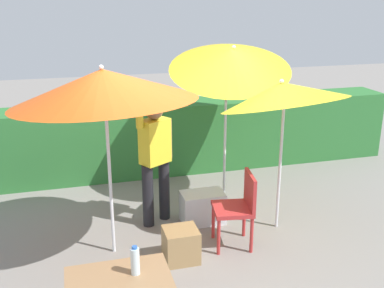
{
  "coord_description": "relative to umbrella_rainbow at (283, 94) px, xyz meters",
  "views": [
    {
      "loc": [
        -1.4,
        -4.78,
        2.83
      ],
      "look_at": [
        0.0,
        0.3,
        1.1
      ],
      "focal_mm": 42.84,
      "sensor_mm": 36.0,
      "label": 1
    }
  ],
  "objects": [
    {
      "name": "ground_plane",
      "position": [
        -1.0,
        0.03,
        -1.73
      ],
      "size": [
        24.0,
        24.0,
        0.0
      ],
      "primitive_type": "plane",
      "color": "gray"
    },
    {
      "name": "hedge_row",
      "position": [
        -1.0,
        2.33,
        -1.15
      ],
      "size": [
        8.0,
        0.7,
        1.15
      ],
      "primitive_type": "cube",
      "color": "#2D7033",
      "rests_on": "ground_plane"
    },
    {
      "name": "umbrella_rainbow",
      "position": [
        0.0,
        0.0,
        0.0
      ],
      "size": [
        1.55,
        1.52,
        2.1
      ],
      "color": "silver",
      "rests_on": "ground_plane"
    },
    {
      "name": "umbrella_orange",
      "position": [
        -0.26,
        1.08,
        0.27
      ],
      "size": [
        1.73,
        1.68,
        2.46
      ],
      "color": "silver",
      "rests_on": "ground_plane"
    },
    {
      "name": "umbrella_yellow",
      "position": [
        -2.05,
        -0.05,
        0.21
      ],
      "size": [
        1.96,
        1.96,
        2.21
      ],
      "color": "silver",
      "rests_on": "ground_plane"
    },
    {
      "name": "person_vendor",
      "position": [
        -1.42,
        0.55,
        -0.8
      ],
      "size": [
        0.52,
        0.37,
        1.88
      ],
      "color": "black",
      "rests_on": "ground_plane"
    },
    {
      "name": "chair_plastic",
      "position": [
        -0.61,
        -0.27,
        -1.22
      ],
      "size": [
        0.5,
        0.5,
        0.89
      ],
      "color": "#B72D2D",
      "rests_on": "ground_plane"
    },
    {
      "name": "cooler_box",
      "position": [
        -0.85,
        0.38,
        -1.53
      ],
      "size": [
        0.55,
        0.34,
        0.41
      ],
      "primitive_type": "cube",
      "color": "silver",
      "rests_on": "ground_plane"
    },
    {
      "name": "crate_cardboard",
      "position": [
        -1.33,
        -0.42,
        -1.54
      ],
      "size": [
        0.37,
        0.34,
        0.38
      ],
      "primitive_type": "cube",
      "color": "#9E7A4C",
      "rests_on": "ground_plane"
    },
    {
      "name": "bottle_water",
      "position": [
        -2.01,
        -1.7,
        -0.84
      ],
      "size": [
        0.07,
        0.07,
        0.24
      ],
      "color": "silver",
      "rests_on": "folding_table"
    }
  ]
}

